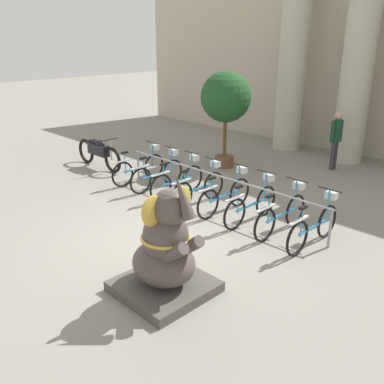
# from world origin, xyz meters

# --- Properties ---
(ground_plane) EXTENTS (60.00, 60.00, 0.00)m
(ground_plane) POSITION_xyz_m (0.00, 0.00, 0.00)
(ground_plane) COLOR gray
(building_facade) EXTENTS (20.00, 0.20, 6.00)m
(building_facade) POSITION_xyz_m (0.00, 8.60, 3.00)
(building_facade) COLOR #BCB29E
(building_facade) RESTS_ON ground_plane
(column_left) EXTENTS (1.14, 1.14, 5.16)m
(column_left) POSITION_xyz_m (-2.17, 7.60, 2.62)
(column_left) COLOR #BCB7A8
(column_left) RESTS_ON ground_plane
(column_middle) EXTENTS (1.14, 1.14, 5.16)m
(column_middle) POSITION_xyz_m (0.00, 7.60, 2.62)
(column_middle) COLOR #BCB7A8
(column_middle) RESTS_ON ground_plane
(bike_rack) EXTENTS (5.71, 0.05, 0.77)m
(bike_rack) POSITION_xyz_m (-0.32, 1.95, 0.64)
(bike_rack) COLOR gray
(bike_rack) RESTS_ON ground_plane
(bicycle_0) EXTENTS (0.48, 1.70, 1.00)m
(bicycle_0) POSITION_xyz_m (-2.87, 1.81, 0.40)
(bicycle_0) COLOR black
(bicycle_0) RESTS_ON ground_plane
(bicycle_1) EXTENTS (0.48, 1.70, 1.00)m
(bicycle_1) POSITION_xyz_m (-2.14, 1.82, 0.40)
(bicycle_1) COLOR black
(bicycle_1) RESTS_ON ground_plane
(bicycle_2) EXTENTS (0.48, 1.70, 1.00)m
(bicycle_2) POSITION_xyz_m (-1.41, 1.83, 0.40)
(bicycle_2) COLOR black
(bicycle_2) RESTS_ON ground_plane
(bicycle_3) EXTENTS (0.48, 1.70, 1.00)m
(bicycle_3) POSITION_xyz_m (-0.68, 1.80, 0.40)
(bicycle_3) COLOR black
(bicycle_3) RESTS_ON ground_plane
(bicycle_4) EXTENTS (0.48, 1.70, 1.00)m
(bicycle_4) POSITION_xyz_m (0.04, 1.87, 0.40)
(bicycle_4) COLOR black
(bicycle_4) RESTS_ON ground_plane
(bicycle_5) EXTENTS (0.48, 1.70, 1.00)m
(bicycle_5) POSITION_xyz_m (0.77, 1.87, 0.40)
(bicycle_5) COLOR black
(bicycle_5) RESTS_ON ground_plane
(bicycle_6) EXTENTS (0.48, 1.70, 1.00)m
(bicycle_6) POSITION_xyz_m (1.50, 1.87, 0.40)
(bicycle_6) COLOR black
(bicycle_6) RESTS_ON ground_plane
(bicycle_7) EXTENTS (0.48, 1.70, 1.00)m
(bicycle_7) POSITION_xyz_m (2.23, 1.82, 0.40)
(bicycle_7) COLOR black
(bicycle_7) RESTS_ON ground_plane
(elephant_statue) EXTENTS (1.31, 1.31, 2.00)m
(elephant_statue) POSITION_xyz_m (1.48, -1.12, 0.68)
(elephant_statue) COLOR #4C4742
(elephant_statue) RESTS_ON ground_plane
(motorcycle) EXTENTS (2.12, 0.55, 0.97)m
(motorcycle) POSITION_xyz_m (-4.71, 1.76, 0.48)
(motorcycle) COLOR black
(motorcycle) RESTS_ON ground_plane
(person_pedestrian) EXTENTS (0.22, 0.47, 1.66)m
(person_pedestrian) POSITION_xyz_m (0.16, 6.46, 1.00)
(person_pedestrian) COLOR #383342
(person_pedestrian) RESTS_ON ground_plane
(potted_tree) EXTENTS (1.43, 1.43, 2.74)m
(potted_tree) POSITION_xyz_m (-2.25, 4.45, 1.96)
(potted_tree) COLOR brown
(potted_tree) RESTS_ON ground_plane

